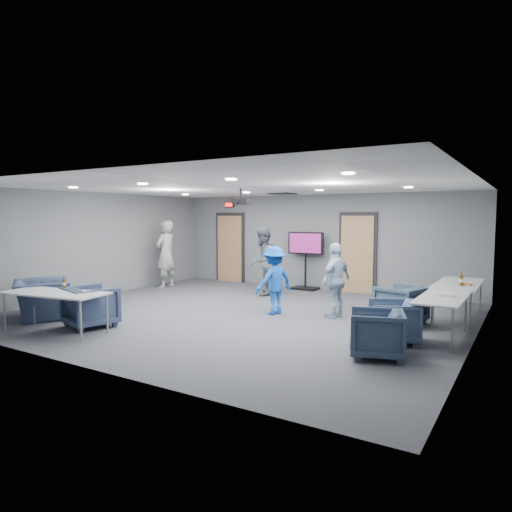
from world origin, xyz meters
The scene contains 29 objects.
floor centered at (0.00, 0.00, 0.00)m, with size 9.00×9.00×0.00m, color #313338.
ceiling centered at (0.00, 0.00, 2.70)m, with size 9.00×9.00×0.00m, color white.
wall_back centered at (0.00, 4.00, 1.35)m, with size 9.00×0.02×2.70m, color slate.
wall_front centered at (0.00, -4.00, 1.35)m, with size 9.00×0.02×2.70m, color slate.
wall_left centered at (-4.50, 0.00, 1.35)m, with size 0.02×8.00×2.70m, color slate.
wall_right centered at (4.50, 0.00, 1.35)m, with size 0.02×8.00×2.70m, color slate.
door_left centered at (-3.00, 3.95, 1.07)m, with size 1.06×0.17×2.24m.
door_right centered at (1.20, 3.95, 1.07)m, with size 1.06×0.17×2.24m.
exit_sign centered at (-3.00, 3.93, 2.45)m, with size 0.32×0.08×0.16m.
hvac_diffuser centered at (-0.50, 2.80, 2.69)m, with size 0.60×0.60×0.03m, color black.
downlights centered at (0.00, 0.00, 2.68)m, with size 6.18×3.78×0.02m.
person_a centered at (-3.90, 1.95, 0.98)m, with size 0.72×0.47×1.96m, color #A0A3A0.
person_b centered at (-0.81, 2.29, 0.90)m, with size 0.87×0.68×1.80m, color #525A62.
person_c centered at (1.84, 0.78, 0.77)m, with size 0.91×0.38×1.55m, color #A5BED5.
person_d centered at (0.59, 0.40, 0.73)m, with size 0.94×0.54×1.45m, color #1B53B5.
chair_right_a centered at (3.11, 0.94, 0.38)m, with size 0.80×0.82×0.75m, color #334558.
chair_right_b centered at (3.35, -0.50, 0.35)m, with size 0.75×0.77×0.70m, color #3C4B68.
chair_right_c centered at (3.35, -1.44, 0.35)m, with size 0.76×0.78×0.71m, color #324056.
chair_front_a centered at (-1.80, -2.40, 0.39)m, with size 0.83×0.86×0.78m, color #34405B.
chair_front_b centered at (-3.32, -2.40, 0.39)m, with size 1.19×1.04×0.78m, color #343F59.
table_right_a centered at (4.00, 2.02, 0.69)m, with size 0.82×1.98×0.73m.
table_right_b centered at (4.00, 0.12, 0.68)m, with size 0.72×1.73×0.73m.
table_front_left centered at (-2.01, -3.00, 0.69)m, with size 2.03×1.10×0.73m.
bottle_front centered at (-2.26, -2.63, 0.82)m, with size 0.06×0.06×0.24m.
bottle_right centered at (4.09, 1.65, 0.84)m, with size 0.08×0.08×0.29m.
snack_box centered at (4.17, 1.73, 0.75)m, with size 0.19×0.12×0.04m, color orange.
wrapper centered at (4.05, 0.19, 0.76)m, with size 0.23×0.16×0.05m, color silver.
tv_stand centered at (-0.25, 3.75, 0.93)m, with size 1.07×0.51×1.64m.
projector centered at (-0.24, 0.37, 2.40)m, with size 0.40×0.37×0.36m.
Camera 1 is at (5.27, -8.02, 2.09)m, focal length 32.00 mm.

